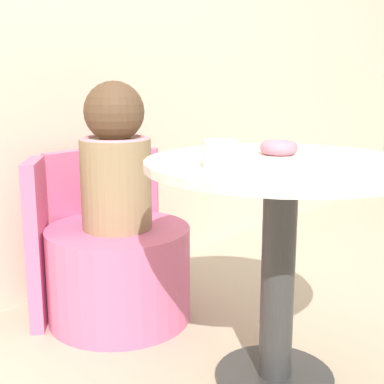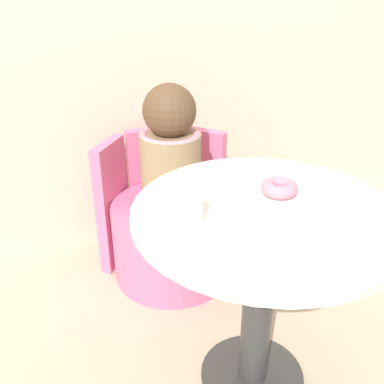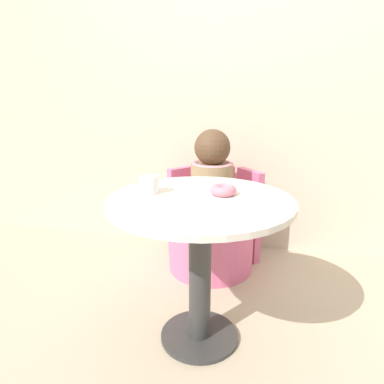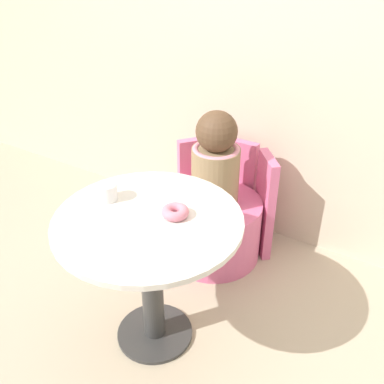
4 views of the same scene
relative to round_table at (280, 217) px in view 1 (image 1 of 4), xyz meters
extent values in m
plane|color=#B7A88E|center=(0.08, -0.04, -0.52)|extent=(12.00, 12.00, 0.00)
cube|color=beige|center=(0.08, 1.09, 0.68)|extent=(6.00, 0.06, 2.40)
cylinder|color=#333333|center=(0.00, 0.00, -0.51)|extent=(0.36, 0.36, 0.02)
cylinder|color=#333333|center=(0.00, 0.00, -0.18)|extent=(0.10, 0.10, 0.64)
cylinder|color=silver|center=(0.00, 0.00, 0.15)|extent=(0.78, 0.78, 0.02)
cylinder|color=#DB6693|center=(-0.05, 0.68, -0.34)|extent=(0.54, 0.54, 0.36)
cube|color=#DB6693|center=(-0.05, 0.98, -0.21)|extent=(0.23, 0.05, 0.62)
cube|color=#DB6693|center=(0.17, 0.87, -0.21)|extent=(0.19, 0.21, 0.62)
cube|color=#DB6693|center=(-0.28, 0.87, -0.21)|extent=(0.19, 0.21, 0.62)
cylinder|color=#937A56|center=(-0.05, 0.68, 0.01)|extent=(0.26, 0.26, 0.33)
torus|color=pink|center=(-0.05, 0.68, 0.17)|extent=(0.26, 0.26, 0.04)
sphere|color=brown|center=(-0.05, 0.68, 0.27)|extent=(0.22, 0.22, 0.22)
torus|color=pink|center=(0.09, 0.07, 0.19)|extent=(0.11, 0.11, 0.04)
cylinder|color=white|center=(-0.23, 0.03, 0.20)|extent=(0.09, 0.09, 0.07)
camera|label=1|loc=(-1.25, -0.84, 0.40)|focal=50.00mm
camera|label=2|loc=(-0.62, -0.97, 0.80)|focal=42.00mm
camera|label=3|loc=(0.24, -1.33, 0.58)|focal=32.00mm
camera|label=4|loc=(0.92, -1.18, 1.21)|focal=42.00mm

